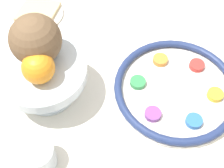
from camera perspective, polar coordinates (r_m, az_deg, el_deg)
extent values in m
plane|color=#99704C|center=(1.50, 1.86, -13.20)|extent=(8.00, 8.00, 0.00)
cube|color=silver|center=(1.18, 2.32, -7.02)|extent=(1.20, 1.05, 0.70)
cylinder|color=silver|center=(0.84, 11.48, -1.25)|extent=(0.32, 0.32, 0.01)
torus|color=navy|center=(0.82, 11.65, -0.68)|extent=(0.32, 0.32, 0.02)
cylinder|color=#33934C|center=(0.82, 4.74, 0.31)|extent=(0.04, 0.04, 0.01)
cylinder|color=#844299|center=(0.78, 7.47, -5.46)|extent=(0.04, 0.04, 0.01)
cylinder|color=#2D6BB7|center=(0.79, 14.75, -6.56)|extent=(0.04, 0.04, 0.01)
cylinder|color=gold|center=(0.84, 18.35, -1.86)|extent=(0.04, 0.04, 0.01)
cylinder|color=red|center=(0.88, 15.25, 3.31)|extent=(0.04, 0.04, 0.01)
cylinder|color=orange|center=(0.88, 8.82, 4.38)|extent=(0.04, 0.04, 0.01)
cylinder|color=silver|center=(0.83, -11.50, -1.49)|extent=(0.14, 0.14, 0.01)
cylinder|color=silver|center=(0.80, -11.96, 0.03)|extent=(0.03, 0.03, 0.07)
cylinder|color=silver|center=(0.76, -12.61, 2.16)|extent=(0.21, 0.21, 0.03)
sphere|color=orange|center=(0.71, -13.33, 2.92)|extent=(0.07, 0.07, 0.07)
sphere|color=brown|center=(0.73, -13.81, 7.88)|extent=(0.12, 0.12, 0.12)
cylinder|color=silver|center=(1.03, -13.29, 12.38)|extent=(0.16, 0.16, 0.01)
cube|color=#D1B784|center=(1.03, -13.40, 12.78)|extent=(0.12, 0.12, 0.01)
cylinder|color=silver|center=(0.73, -13.26, -12.75)|extent=(0.07, 0.07, 0.06)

